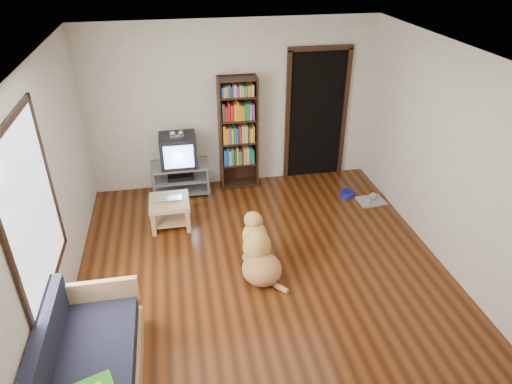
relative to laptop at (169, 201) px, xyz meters
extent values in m
plane|color=#5D2A10|center=(1.09, -1.31, -0.41)|extent=(5.00, 5.00, 0.00)
plane|color=white|center=(1.09, -1.31, 2.19)|extent=(5.00, 5.00, 0.00)
plane|color=beige|center=(1.09, 1.19, 0.89)|extent=(4.50, 0.00, 4.50)
plane|color=beige|center=(1.09, -3.81, 0.89)|extent=(4.50, 0.00, 4.50)
plane|color=beige|center=(-1.16, -1.31, 0.89)|extent=(0.00, 5.00, 5.00)
plane|color=beige|center=(3.34, -1.31, 0.89)|extent=(0.00, 5.00, 5.00)
imported|color=silver|center=(0.00, 0.00, 0.00)|extent=(0.37, 0.25, 0.03)
cylinder|color=navy|center=(2.77, 0.33, -0.37)|extent=(0.22, 0.22, 0.08)
cube|color=#959595|center=(3.07, 0.08, -0.40)|extent=(0.42, 0.34, 0.03)
cube|color=white|center=(-1.14, -1.81, 1.09)|extent=(0.02, 1.30, 1.60)
cube|color=black|center=(-1.14, -1.81, 1.91)|extent=(0.03, 1.42, 0.06)
cube|color=black|center=(-1.14, -1.81, 0.27)|extent=(0.03, 1.42, 0.06)
cube|color=black|center=(-1.14, -2.51, 1.09)|extent=(0.03, 0.06, 1.70)
cube|color=black|center=(-1.14, -1.11, 1.09)|extent=(0.03, 0.06, 1.70)
cube|color=black|center=(2.44, 1.17, 0.64)|extent=(0.90, 0.02, 2.10)
cube|color=black|center=(1.96, 1.16, 0.64)|extent=(0.07, 0.05, 2.14)
cube|color=black|center=(2.92, 1.16, 0.64)|extent=(0.07, 0.05, 2.14)
cube|color=black|center=(2.44, 1.16, 1.72)|extent=(1.03, 0.05, 0.07)
cube|color=#99999E|center=(0.19, 0.94, 0.07)|extent=(0.90, 0.45, 0.04)
cube|color=#99999E|center=(0.19, 0.94, -0.16)|extent=(0.86, 0.42, 0.03)
cube|color=#99999E|center=(0.19, 0.94, -0.35)|extent=(0.90, 0.45, 0.04)
cylinder|color=#99999E|center=(-0.23, 0.74, -0.16)|extent=(0.04, 0.04, 0.50)
cylinder|color=#99999E|center=(0.61, 0.74, -0.16)|extent=(0.04, 0.04, 0.50)
cylinder|color=#99999E|center=(-0.23, 1.14, -0.16)|extent=(0.04, 0.04, 0.50)
cylinder|color=#99999E|center=(0.61, 1.14, -0.16)|extent=(0.04, 0.04, 0.50)
cube|color=black|center=(0.19, 0.94, -0.11)|extent=(0.40, 0.30, 0.07)
cube|color=black|center=(0.19, 0.94, 0.33)|extent=(0.55, 0.48, 0.48)
cube|color=black|center=(0.19, 1.14, 0.33)|extent=(0.40, 0.14, 0.36)
cube|color=#8CBFF2|center=(0.19, 0.69, 0.33)|extent=(0.44, 0.02, 0.36)
cube|color=silver|center=(0.19, 0.89, 0.58)|extent=(0.20, 0.07, 0.02)
sphere|color=silver|center=(0.13, 0.89, 0.62)|extent=(0.09, 0.09, 0.09)
sphere|color=silver|center=(0.25, 0.89, 0.62)|extent=(0.09, 0.09, 0.09)
cube|color=black|center=(0.86, 1.03, 0.49)|extent=(0.03, 0.30, 1.80)
cube|color=black|center=(1.43, 1.03, 0.49)|extent=(0.03, 0.30, 1.80)
cube|color=black|center=(1.14, 1.17, 0.49)|extent=(0.60, 0.02, 1.80)
cube|color=black|center=(1.14, 1.03, -0.38)|extent=(0.56, 0.28, 0.02)
cube|color=black|center=(1.14, 1.03, -0.01)|extent=(0.56, 0.28, 0.03)
cube|color=black|center=(1.14, 1.03, 0.36)|extent=(0.56, 0.28, 0.02)
cube|color=black|center=(1.14, 1.03, 0.73)|extent=(0.56, 0.28, 0.02)
cube|color=black|center=(1.14, 1.03, 1.10)|extent=(0.56, 0.28, 0.02)
cube|color=black|center=(1.14, 1.03, 1.36)|extent=(0.56, 0.28, 0.02)
cube|color=#1E1E2D|center=(-0.74, -2.71, -0.08)|extent=(0.74, 1.74, 0.18)
cube|color=#1E1E2D|center=(-1.08, -2.71, 0.19)|extent=(0.12, 1.74, 0.40)
cube|color=tan|center=(-0.74, -1.85, 0.09)|extent=(0.80, 0.06, 0.30)
cube|color=tan|center=(0.00, 0.03, -0.04)|extent=(0.55, 0.55, 0.06)
cube|color=tan|center=(0.00, 0.03, -0.31)|extent=(0.45, 0.45, 0.03)
cube|color=tan|center=(-0.24, -0.21, -0.24)|extent=(0.06, 0.06, 0.34)
cube|color=tan|center=(0.23, -0.21, -0.24)|extent=(0.06, 0.06, 0.34)
cube|color=tan|center=(-0.24, 0.27, -0.24)|extent=(0.06, 0.06, 0.34)
cube|color=tan|center=(0.23, 0.27, -0.24)|extent=(0.06, 0.06, 0.34)
ellipsoid|color=#BA7C47|center=(1.04, -1.37, -0.27)|extent=(0.54, 0.58, 0.35)
ellipsoid|color=tan|center=(1.02, -1.18, -0.07)|extent=(0.39, 0.42, 0.47)
ellipsoid|color=#B99947|center=(1.01, -1.08, 0.04)|extent=(0.33, 0.31, 0.33)
ellipsoid|color=#D6A552|center=(1.00, -1.03, 0.22)|extent=(0.25, 0.27, 0.21)
ellipsoid|color=tan|center=(0.99, -0.92, 0.20)|extent=(0.11, 0.19, 0.09)
sphere|color=black|center=(0.97, -0.83, 0.20)|extent=(0.04, 0.04, 0.04)
ellipsoid|color=tan|center=(0.92, -1.08, 0.21)|extent=(0.06, 0.08, 0.14)
ellipsoid|color=tan|center=(1.08, -1.06, 0.21)|extent=(0.06, 0.08, 0.14)
cylinder|color=gold|center=(0.92, -1.00, -0.22)|extent=(0.09, 0.12, 0.38)
cylinder|color=#B77D46|center=(1.07, -0.98, -0.22)|extent=(0.09, 0.12, 0.38)
sphere|color=#BE8649|center=(0.92, -0.95, -0.39)|extent=(0.10, 0.10, 0.10)
sphere|color=gold|center=(1.06, -0.93, -0.39)|extent=(0.10, 0.10, 0.10)
cylinder|color=tan|center=(1.18, -1.56, -0.39)|extent=(0.25, 0.31, 0.08)
camera|label=1|loc=(0.18, -5.55, 3.24)|focal=32.00mm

